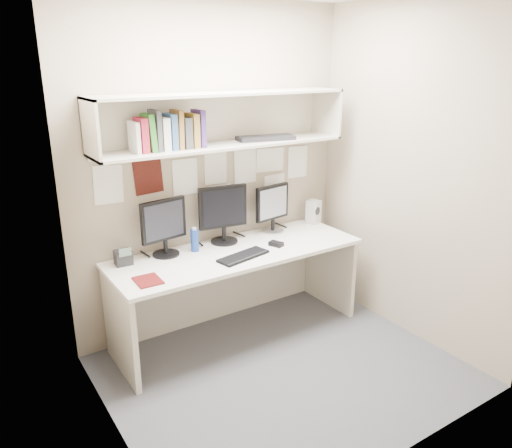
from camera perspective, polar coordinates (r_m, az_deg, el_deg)
floor at (r=3.77m, az=3.24°, el=-16.48°), size 2.40×2.00×0.01m
wall_back at (r=4.03m, az=-4.92°, el=6.10°), size 2.40×0.02×2.60m
wall_front at (r=2.52m, az=17.38°, el=-2.18°), size 2.40×0.02×2.60m
wall_left at (r=2.70m, az=-17.25°, el=-0.85°), size 0.02×2.00×2.60m
wall_right at (r=4.03m, az=17.53°, el=5.31°), size 0.02×2.00×2.60m
desk at (r=4.05m, az=-2.17°, el=-7.81°), size 2.00×0.70×0.73m
overhead_hutch at (r=3.84m, az=-4.07°, el=11.87°), size 2.00×0.38×0.40m
pinned_papers at (r=4.04m, az=-4.86°, el=5.39°), size 1.92×0.01×0.48m
monitor_left at (r=3.79m, az=-10.49°, el=-0.10°), size 0.37×0.20×0.43m
monitor_center at (r=4.00m, az=-3.79°, el=1.38°), size 0.40×0.22×0.47m
monitor_right at (r=4.26m, az=1.88°, el=2.05°), size 0.35×0.19×0.41m
keyboard at (r=3.76m, az=-1.47°, el=-3.70°), size 0.44×0.23×0.02m
mouse at (r=3.98m, az=2.31°, el=-2.29°), size 0.10×0.13×0.03m
speaker at (r=4.54m, az=6.59°, el=1.40°), size 0.13×0.14×0.21m
blue_bottle at (r=3.88m, az=-7.02°, el=-1.82°), size 0.06×0.06×0.19m
maroon_notebook at (r=3.44m, az=-12.25°, el=-6.33°), size 0.17×0.21×0.01m
desk_phone at (r=3.74m, az=-14.92°, el=-3.70°), size 0.12×0.11×0.14m
book_stack at (r=3.61m, az=-9.99°, el=10.31°), size 0.52×0.17×0.28m
hutch_tray at (r=4.00m, az=1.12°, el=9.80°), size 0.48×0.27×0.03m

